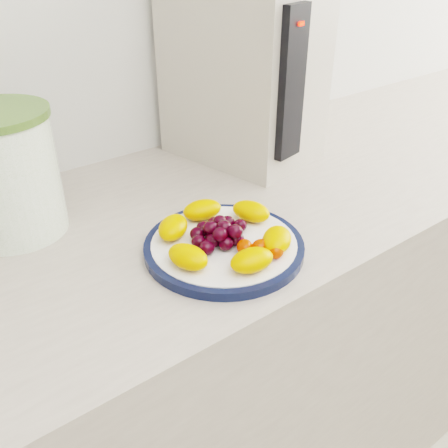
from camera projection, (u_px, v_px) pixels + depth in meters
counter at (205, 376)px, 1.16m from camera, size 3.50×0.60×0.90m
cabinet_face at (206, 385)px, 1.17m from camera, size 3.48×0.58×0.84m
plate_rim at (224, 247)px, 0.79m from camera, size 0.25×0.25×0.01m
plate_face at (224, 246)px, 0.79m from camera, size 0.23×0.23×0.02m
canister at (7, 177)px, 0.80m from camera, size 0.17×0.17×0.20m
appliance_body at (243, 69)px, 1.04m from camera, size 0.27×0.34×0.38m
appliance_panel at (291, 85)px, 0.92m from camera, size 0.07×0.03×0.28m
appliance_led at (301, 24)px, 0.86m from camera, size 0.01×0.01×0.01m
fruit_plate at (225, 234)px, 0.78m from camera, size 0.22×0.22×0.04m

